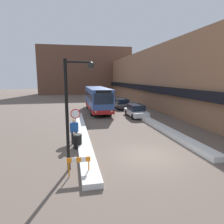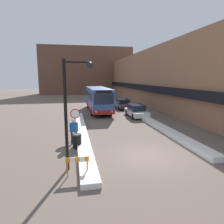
{
  "view_description": "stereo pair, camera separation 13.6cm",
  "coord_description": "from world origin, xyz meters",
  "px_view_note": "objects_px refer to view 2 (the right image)",
  "views": [
    {
      "loc": [
        -4.38,
        -10.7,
        4.64
      ],
      "look_at": [
        -0.72,
        7.07,
        1.52
      ],
      "focal_mm": 32.0,
      "sensor_mm": 36.0,
      "label": 1
    },
    {
      "loc": [
        -4.25,
        -10.72,
        4.64
      ],
      "look_at": [
        -0.72,
        7.07,
        1.52
      ],
      "focal_mm": 32.0,
      "sensor_mm": 36.0,
      "label": 2
    }
  ],
  "objects_px": {
    "parked_car_back": "(123,104)",
    "stop_sign": "(75,117)",
    "city_bus": "(98,99)",
    "trash_bin": "(77,141)",
    "street_lamp": "(72,102)",
    "pedestrian": "(74,129)",
    "parked_car_front": "(136,111)",
    "construction_barricade": "(77,163)"
  },
  "relations": [
    {
      "from": "city_bus",
      "to": "trash_bin",
      "type": "bearing_deg",
      "value": -102.76
    },
    {
      "from": "pedestrian",
      "to": "parked_car_back",
      "type": "bearing_deg",
      "value": 56.35
    },
    {
      "from": "street_lamp",
      "to": "pedestrian",
      "type": "height_order",
      "value": "street_lamp"
    },
    {
      "from": "stop_sign",
      "to": "street_lamp",
      "type": "bearing_deg",
      "value": -92.0
    },
    {
      "from": "parked_car_front",
      "to": "street_lamp",
      "type": "bearing_deg",
      "value": -120.46
    },
    {
      "from": "parked_car_front",
      "to": "parked_car_back",
      "type": "relative_size",
      "value": 1.06
    },
    {
      "from": "parked_car_front",
      "to": "street_lamp",
      "type": "relative_size",
      "value": 0.81
    },
    {
      "from": "city_bus",
      "to": "parked_car_front",
      "type": "bearing_deg",
      "value": -50.84
    },
    {
      "from": "parked_car_front",
      "to": "trash_bin",
      "type": "distance_m",
      "value": 12.03
    },
    {
      "from": "parked_car_front",
      "to": "pedestrian",
      "type": "distance_m",
      "value": 11.43
    },
    {
      "from": "street_lamp",
      "to": "construction_barricade",
      "type": "height_order",
      "value": "street_lamp"
    },
    {
      "from": "parked_car_back",
      "to": "construction_barricade",
      "type": "relative_size",
      "value": 3.82
    },
    {
      "from": "street_lamp",
      "to": "construction_barricade",
      "type": "xyz_separation_m",
      "value": [
        0.16,
        -0.78,
        -2.81
      ]
    },
    {
      "from": "city_bus",
      "to": "pedestrian",
      "type": "relative_size",
      "value": 5.94
    },
    {
      "from": "city_bus",
      "to": "trash_bin",
      "type": "relative_size",
      "value": 11.3
    },
    {
      "from": "city_bus",
      "to": "stop_sign",
      "type": "bearing_deg",
      "value": -105.56
    },
    {
      "from": "stop_sign",
      "to": "trash_bin",
      "type": "relative_size",
      "value": 2.38
    },
    {
      "from": "street_lamp",
      "to": "parked_car_back",
      "type": "bearing_deg",
      "value": 68.95
    },
    {
      "from": "city_bus",
      "to": "construction_barricade",
      "type": "distance_m",
      "value": 18.74
    },
    {
      "from": "city_bus",
      "to": "parked_car_front",
      "type": "distance_m",
      "value": 6.38
    },
    {
      "from": "city_bus",
      "to": "stop_sign",
      "type": "distance_m",
      "value": 12.36
    },
    {
      "from": "parked_car_front",
      "to": "trash_bin",
      "type": "xyz_separation_m",
      "value": [
        -7.25,
        -9.59,
        -0.26
      ]
    },
    {
      "from": "street_lamp",
      "to": "parked_car_front",
      "type": "bearing_deg",
      "value": 59.54
    },
    {
      "from": "stop_sign",
      "to": "pedestrian",
      "type": "relative_size",
      "value": 1.25
    },
    {
      "from": "city_bus",
      "to": "construction_barricade",
      "type": "xyz_separation_m",
      "value": [
        -3.35,
        -18.4,
        -1.12
      ]
    },
    {
      "from": "stop_sign",
      "to": "street_lamp",
      "type": "xyz_separation_m",
      "value": [
        -0.2,
        -5.72,
        1.85
      ]
    },
    {
      "from": "city_bus",
      "to": "street_lamp",
      "type": "distance_m",
      "value": 18.05
    },
    {
      "from": "street_lamp",
      "to": "pedestrian",
      "type": "xyz_separation_m",
      "value": [
        0.05,
        4.06,
        -2.4
      ]
    },
    {
      "from": "trash_bin",
      "to": "construction_barricade",
      "type": "xyz_separation_m",
      "value": [
        -0.07,
        -3.92,
        0.19
      ]
    },
    {
      "from": "parked_car_back",
      "to": "construction_barricade",
      "type": "bearing_deg",
      "value": -109.91
    },
    {
      "from": "parked_car_back",
      "to": "trash_bin",
      "type": "height_order",
      "value": "parked_car_back"
    },
    {
      "from": "city_bus",
      "to": "parked_car_back",
      "type": "relative_size",
      "value": 2.55
    },
    {
      "from": "street_lamp",
      "to": "trash_bin",
      "type": "xyz_separation_m",
      "value": [
        0.23,
        3.14,
        -3.0
      ]
    },
    {
      "from": "parked_car_front",
      "to": "construction_barricade",
      "type": "relative_size",
      "value": 4.05
    },
    {
      "from": "parked_car_front",
      "to": "parked_car_back",
      "type": "height_order",
      "value": "parked_car_front"
    },
    {
      "from": "parked_car_front",
      "to": "parked_car_back",
      "type": "bearing_deg",
      "value": 90.0
    },
    {
      "from": "parked_car_front",
      "to": "stop_sign",
      "type": "relative_size",
      "value": 1.97
    },
    {
      "from": "parked_car_front",
      "to": "construction_barricade",
      "type": "distance_m",
      "value": 15.38
    },
    {
      "from": "parked_car_back",
      "to": "stop_sign",
      "type": "height_order",
      "value": "stop_sign"
    },
    {
      "from": "pedestrian",
      "to": "trash_bin",
      "type": "relative_size",
      "value": 1.9
    },
    {
      "from": "parked_car_front",
      "to": "construction_barricade",
      "type": "xyz_separation_m",
      "value": [
        -7.33,
        -13.52,
        -0.07
      ]
    },
    {
      "from": "trash_bin",
      "to": "pedestrian",
      "type": "bearing_deg",
      "value": 101.13
    }
  ]
}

